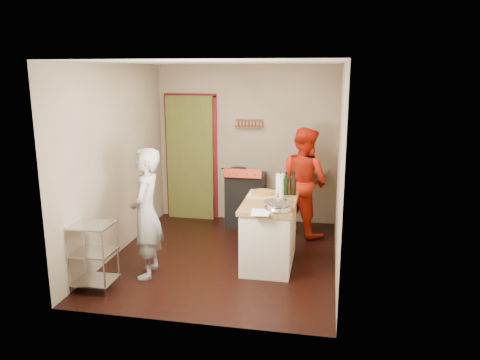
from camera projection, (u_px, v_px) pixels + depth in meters
The scene contains 10 objects.
floor at pixel (224, 257), 6.42m from camera, with size 3.50×3.50×0.00m, color black.
back_wall at pixel (210, 153), 7.99m from camera, with size 3.00×0.44×2.60m.
left_wall at pixel (117, 160), 6.40m from camera, with size 0.04×3.50×2.60m, color tan.
right_wall at pixel (340, 169), 5.85m from camera, with size 0.04×3.50×2.60m, color tan.
ceiling at pixel (222, 61), 5.83m from camera, with size 3.00×3.50×0.02m, color white.
stove at pixel (246, 199), 7.67m from camera, with size 0.60×0.63×1.00m.
wire_shelving at pixel (93, 253), 5.41m from camera, with size 0.48×0.40×0.80m.
island at pixel (270, 230), 6.12m from camera, with size 0.67×1.26×1.17m.
person_stripe at pixel (146, 214), 5.68m from camera, with size 0.59×0.38×1.61m, color #B5B6BA.
person_red at pixel (304, 181), 7.20m from camera, with size 0.81×0.63×1.67m, color red.
Camera 1 is at (1.35, -5.87, 2.49)m, focal length 35.00 mm.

